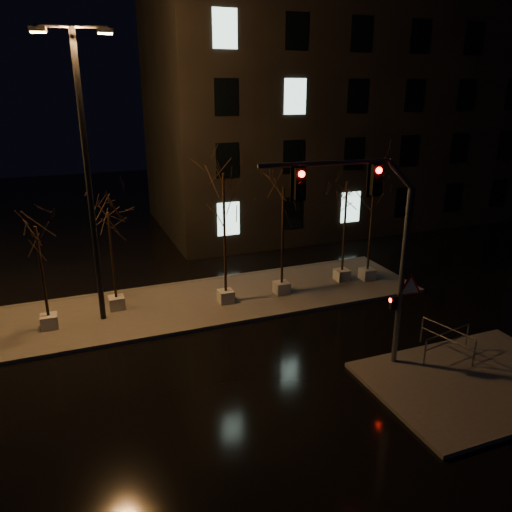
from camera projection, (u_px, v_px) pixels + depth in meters
name	position (u px, v px, depth m)	size (l,w,h in m)	color
ground	(228.00, 374.00, 17.09)	(90.00, 90.00, 0.00)	black
median	(186.00, 305.00, 22.35)	(22.00, 5.00, 0.15)	#4F4B46
sidewalk_corner	(476.00, 382.00, 16.55)	(7.00, 5.00, 0.15)	#4F4B46
building	(335.00, 113.00, 35.32)	(25.00, 12.00, 15.00)	black
tree_1	(39.00, 250.00, 19.01)	(1.80, 1.80, 4.33)	#B3B2A7
tree_2	(110.00, 235.00, 20.71)	(1.80, 1.80, 4.40)	#B3B2A7
tree_3	(224.00, 204.00, 20.98)	(1.80, 1.80, 5.96)	#B3B2A7
tree_4	(283.00, 212.00, 22.13)	(1.80, 1.80, 5.16)	#B3B2A7
tree_5	(346.00, 204.00, 23.73)	(1.80, 1.80, 5.10)	#B3B2A7
tree_6	(374.00, 191.00, 23.63)	(1.80, 1.80, 5.94)	#B3B2A7
traffic_signal_mast	(374.00, 236.00, 15.84)	(5.83, 0.72, 7.15)	#5C5E64
streetlight_main	(86.00, 163.00, 18.77)	(2.81, 0.75, 11.23)	black
guard_rail_a	(447.00, 340.00, 17.73)	(2.30, 0.48, 1.01)	#5C5E64
guard_rail_b	(447.00, 337.00, 17.92)	(0.58, 2.15, 1.05)	#5C5E64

